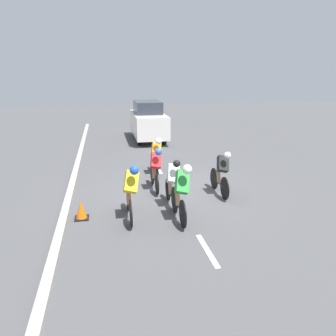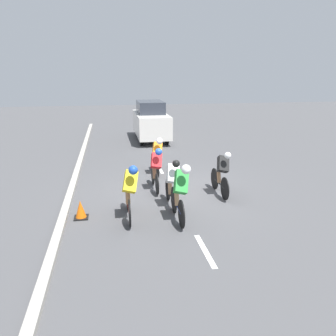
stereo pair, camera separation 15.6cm
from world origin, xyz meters
The scene contains 13 objects.
ground_plane centered at (0.00, 0.00, 0.00)m, with size 60.00×60.00×0.00m, color #4C4C4F.
lane_stripe_near centered at (0.00, 3.83, 0.00)m, with size 0.12×1.40×0.01m, color white.
lane_stripe_mid centered at (0.00, 0.63, 0.00)m, with size 0.12×1.40×0.01m, color white.
lane_stripe_far centered at (0.00, -2.57, 0.00)m, with size 0.12×1.40×0.01m, color white.
curb centered at (3.20, 0.63, 0.07)m, with size 0.20×30.07×0.14m, color #A8A399.
cyclist_white centered at (0.25, 1.35, 0.75)m, with size 0.40×1.61×1.45m.
cyclist_red centered at (0.49, -0.14, 0.76)m, with size 0.40×1.68×1.44m.
cyclist_green centered at (0.22, 2.26, 0.83)m, with size 0.45×1.69×1.57m.
cyclist_yellow centered at (1.46, 1.93, 0.80)m, with size 0.45×1.74×1.52m.
cyclist_black centered at (-1.44, 0.66, 0.74)m, with size 0.42×1.68×1.43m.
cyclist_orange centered at (0.21, -1.83, 0.77)m, with size 0.42×1.62×1.44m.
support_car centered at (-0.41, -8.45, 1.08)m, with size 1.70×4.24×2.17m.
traffic_cone centered at (2.75, 1.65, 0.24)m, with size 0.36×0.36×0.49m.
Camera 2 is at (1.90, 9.86, 3.68)m, focal length 35.00 mm.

